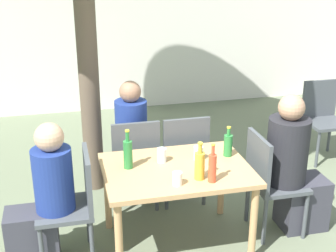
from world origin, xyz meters
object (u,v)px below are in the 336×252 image
Objects in this scene: dining_table_front at (176,177)px; patio_chair_2 at (135,158)px; oil_cruet_3 at (200,165)px; green_bottle_2 at (128,153)px; person_seated_1 at (294,170)px; patio_chair_1 at (269,178)px; drinking_glass_0 at (198,153)px; patio_chair_0 at (75,200)px; green_bottle_1 at (228,145)px; drinking_glass_1 at (162,155)px; person_seated_2 at (130,146)px; drinking_glass_2 at (177,179)px; patio_chair_3 at (183,153)px; person_seated_0 at (43,204)px; patio_chair_4 at (323,115)px; soda_bottle_0 at (212,167)px.

patio_chair_2 reaches higher than dining_table_front.
green_bottle_2 is at bearing 147.90° from oil_cruet_3.
person_seated_1 is at bearing 152.77° from patio_chair_2.
patio_chair_1 is 1.25m from green_bottle_2.
oil_cruet_3 is 0.36m from drinking_glass_0.
patio_chair_0 is 3.48× the size of green_bottle_1.
green_bottle_1 is at bearing 77.87° from person_seated_1.
green_bottle_1 reaches higher than patio_chair_0.
green_bottle_1 reaches higher than drinking_glass_1.
person_seated_2 is 0.95m from drinking_glass_0.
green_bottle_2 is at bearing 167.11° from dining_table_front.
drinking_glass_2 is (-0.07, -0.29, 0.14)m from dining_table_front.
patio_chair_3 is 0.78× the size of person_seated_0.
green_bottle_1 is at bearing -143.67° from patio_chair_4.
drinking_glass_0 reaches higher than drinking_glass_2.
drinking_glass_0 is at bearing 54.18° from drinking_glass_2.
green_bottle_1 is (0.72, -0.78, 0.27)m from person_seated_2.
patio_chair_1 is 3.48× the size of green_bottle_1.
person_seated_1 reaches higher than person_seated_2.
green_bottle_2 reaches higher than oil_cruet_3.
green_bottle_1 reaches higher than patio_chair_2.
person_seated_2 is 1.10m from green_bottle_1.
drinking_glass_1 is (-0.31, 0.03, 0.00)m from drinking_glass_0.
patio_chair_4 reaches higher than drinking_glass_0.
patio_chair_0 is 2.96× the size of soda_bottle_0.
person_seated_0 is 0.76m from green_bottle_2.
patio_chair_2 is 8.97× the size of drinking_glass_2.
green_bottle_1 is 2.20× the size of drinking_glass_1.
patio_chair_0 is at bearing -155.68° from patio_chair_4.
patio_chair_0 and patio_chair_4 have the same top height.
drinking_glass_1 is (0.15, -0.53, 0.25)m from patio_chair_2.
drinking_glass_1 is (-0.09, 0.14, 0.15)m from dining_table_front.
patio_chair_2 is 1.02m from oil_cruet_3.
person_seated_2 is at bearing 107.65° from oil_cruet_3.
oil_cruet_3 is (-0.71, -0.23, 0.31)m from patio_chair_1.
oil_cruet_3 reaches higher than dining_table_front.
dining_table_front is 0.33m from drinking_glass_2.
patio_chair_2 is 7.66× the size of drinking_glass_1.
patio_chair_3 is (0.48, 0.00, 0.00)m from patio_chair_2.
drinking_glass_2 is (-0.55, -0.41, -0.05)m from green_bottle_1.
soda_bottle_0 is at bearing 87.91° from patio_chair_3.
patio_chair_0 and patio_chair_3 have the same top height.
patio_chair_0 reaches higher than drinking_glass_0.
person_seated_2 is at bearing 146.93° from patio_chair_0.
patio_chair_0 is at bearing 32.05° from patio_chair_3.
person_seated_0 is (-1.31, -0.67, -0.00)m from patio_chair_3.
patio_chair_4 is at bearing 36.40° from drinking_glass_2.
person_seated_1 is at bearing -6.72° from drinking_glass_1.
drinking_glass_0 is 0.97× the size of drinking_glass_1.
green_bottle_1 is 2.58× the size of drinking_glass_2.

